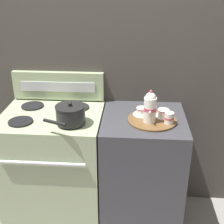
{
  "coord_description": "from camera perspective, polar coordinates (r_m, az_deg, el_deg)",
  "views": [
    {
      "loc": [
        0.29,
        -2.02,
        1.91
      ],
      "look_at": [
        0.15,
        -0.09,
        1.02
      ],
      "focal_mm": 50.0,
      "sensor_mm": 36.0,
      "label": 1
    }
  ],
  "objects": [
    {
      "name": "ground_plane",
      "position": [
        2.79,
        -3.11,
        -18.38
      ],
      "size": [
        6.0,
        6.0,
        0.0
      ],
      "primitive_type": "plane",
      "color": "gray"
    },
    {
      "name": "wall_back",
      "position": [
        2.5,
        -2.77,
        5.88
      ],
      "size": [
        6.0,
        0.05,
        2.2
      ],
      "color": "#423D38",
      "rests_on": "ground"
    },
    {
      "name": "stove",
      "position": [
        2.55,
        -10.28,
        -10.04
      ],
      "size": [
        0.74,
        0.63,
        0.95
      ],
      "color": "#9EAD84",
      "rests_on": "ground"
    },
    {
      "name": "control_panel",
      "position": [
        2.52,
        -9.8,
        4.76
      ],
      "size": [
        0.72,
        0.05,
        0.23
      ],
      "color": "#9EAD84",
      "rests_on": "stove"
    },
    {
      "name": "side_counter",
      "position": [
        2.48,
        5.42,
        -10.84
      ],
      "size": [
        0.6,
        0.61,
        0.94
      ],
      "color": "#38383D",
      "rests_on": "ground"
    },
    {
      "name": "saucepan",
      "position": [
        2.12,
        -7.63,
        -0.42
      ],
      "size": [
        0.25,
        0.31,
        0.15
      ],
      "color": "black",
      "rests_on": "stove"
    },
    {
      "name": "serving_tray",
      "position": [
        2.2,
        7.34,
        -1.46
      ],
      "size": [
        0.34,
        0.34,
        0.01
      ],
      "color": "brown",
      "rests_on": "side_counter"
    },
    {
      "name": "teapot",
      "position": [
        2.11,
        6.98,
        0.87
      ],
      "size": [
        0.09,
        0.14,
        0.23
      ],
      "color": "white",
      "rests_on": "serving_tray"
    },
    {
      "name": "teacup_left",
      "position": [
        2.24,
        5.51,
        0.12
      ],
      "size": [
        0.13,
        0.13,
        0.05
      ],
      "color": "white",
      "rests_on": "serving_tray"
    },
    {
      "name": "teacup_right",
      "position": [
        2.23,
        9.36,
        -0.21
      ],
      "size": [
        0.13,
        0.13,
        0.05
      ],
      "color": "white",
      "rests_on": "serving_tray"
    },
    {
      "name": "creamer_jug",
      "position": [
        2.14,
        10.42,
        -1.07
      ],
      "size": [
        0.06,
        0.06,
        0.08
      ],
      "color": "white",
      "rests_on": "serving_tray"
    }
  ]
}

